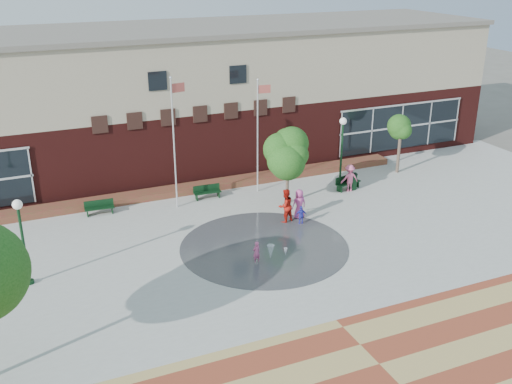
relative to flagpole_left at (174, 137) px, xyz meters
name	(u,v)px	position (x,y,z in m)	size (l,w,h in m)	color
ground	(291,275)	(2.46, -9.64, -4.21)	(120.00, 120.00, 0.00)	#666056
plaza_concrete	(256,239)	(2.46, -5.64, -4.21)	(46.00, 18.00, 0.01)	#A8A8A0
paver_band	(379,364)	(2.46, -16.64, -4.21)	(46.00, 6.00, 0.01)	brown
splash_pad	(264,247)	(2.46, -6.64, -4.21)	(8.40, 8.40, 0.01)	#383A3D
library_building	(176,96)	(2.46, 7.84, 0.43)	(44.40, 10.40, 9.20)	#4B1613
flower_bed	(207,189)	(2.46, 1.96, -4.21)	(26.00, 1.20, 0.40)	maroon
flagpole_left	(174,137)	(0.00, 0.00, 0.00)	(0.88, 0.24, 7.56)	silver
flagpole_right	(258,130)	(5.24, 0.39, -0.32)	(0.86, 0.17, 6.97)	silver
lamp_left	(22,233)	(-8.53, -5.71, -1.71)	(0.43, 0.43, 4.03)	#103318
lamp_right	(342,143)	(10.68, -0.25, -1.58)	(0.45, 0.45, 4.24)	#103318
bench_left	(100,210)	(-4.33, 0.70, -3.95)	(1.65, 0.56, 0.82)	#103318
bench_mid	(207,194)	(1.98, 0.51, -3.95)	(1.65, 0.53, 0.82)	#103318
bench_right	(348,185)	(10.46, -1.55, -3.93)	(1.81, 0.87, 0.88)	#103318
trash_can	(352,181)	(10.72, -1.63, -3.70)	(0.62, 0.62, 1.01)	#103318
tree_mid	(288,150)	(6.02, -2.02, -0.95)	(2.66, 2.66, 4.48)	#4A3A2F
tree_small_right	(401,132)	(15.13, -0.22, -1.43)	(2.23, 2.23, 3.81)	#4A3A2F
water_jet_a	(271,259)	(2.23, -7.92, -4.21)	(0.36, 0.36, 0.70)	white
water_jet_b	(285,257)	(3.00, -7.96, -4.21)	(0.19, 0.19, 0.42)	white
child_splash	(256,252)	(1.47, -7.96, -3.66)	(0.40, 0.26, 1.10)	#CA5489
adult_red	(285,206)	(4.76, -4.34, -3.26)	(0.92, 0.72, 1.90)	red
adult_pink	(299,204)	(5.70, -4.16, -3.38)	(0.82, 0.53, 1.67)	#CD4A96
child_blue	(301,215)	(5.42, -4.96, -3.68)	(0.62, 0.26, 1.05)	#3136C6
person_bench	(350,178)	(10.37, -1.83, -3.36)	(1.10, 0.63, 1.71)	#E85E8A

